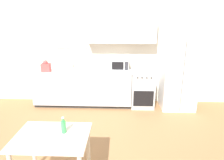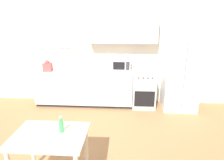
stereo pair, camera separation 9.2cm
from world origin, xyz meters
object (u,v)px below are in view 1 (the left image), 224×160
at_px(microwave, 120,64).
at_px(dining_table, 53,144).
at_px(coffee_mug, 85,70).
at_px(refrigerator, 179,74).
at_px(drink_bottle, 64,126).
at_px(oven_range, 142,89).

xyz_separation_m(microwave, dining_table, (-0.85, -2.75, -0.45)).
bearing_deg(coffee_mug, refrigerator, 2.99).
distance_m(microwave, coffee_mug, 0.88).
height_order(refrigerator, microwave, refrigerator).
relative_size(microwave, dining_table, 0.48).
bearing_deg(microwave, drink_bottle, -105.01).
xyz_separation_m(coffee_mug, drink_bottle, (0.12, -2.39, -0.15)).
xyz_separation_m(oven_range, drink_bottle, (-1.29, -2.56, 0.39)).
bearing_deg(microwave, refrigerator, -6.28).
bearing_deg(drink_bottle, coffee_mug, 92.78).
xyz_separation_m(coffee_mug, dining_table, (-0.02, -2.47, -0.37)).
bearing_deg(coffee_mug, microwave, 18.39).
height_order(oven_range, microwave, microwave).
relative_size(dining_table, drink_bottle, 4.24).
bearing_deg(refrigerator, dining_table, -131.46).
relative_size(oven_range, microwave, 1.98).
bearing_deg(microwave, oven_range, -11.03).
height_order(microwave, coffee_mug, microwave).
relative_size(oven_range, dining_table, 0.95).
xyz_separation_m(dining_table, drink_bottle, (0.14, 0.08, 0.22)).
bearing_deg(coffee_mug, oven_range, 6.64).
bearing_deg(microwave, dining_table, -107.22).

